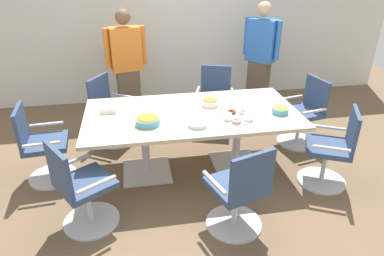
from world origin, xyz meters
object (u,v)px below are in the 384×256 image
at_px(plate_stack, 198,124).
at_px(conference_table, 192,122).
at_px(office_chair_0, 111,113).
at_px(office_chair_3, 239,194).
at_px(office_chair_5, 304,115).
at_px(office_chair_1, 42,148).
at_px(office_chair_6, 214,102).
at_px(snack_bowl_chips_orange, 148,120).
at_px(donut_platter, 238,116).
at_px(snack_bowl_chips_yellow, 280,110).
at_px(napkin_pile, 108,108).
at_px(person_standing_1, 260,56).
at_px(office_chair_4, 332,152).
at_px(snack_bowl_pretzels, 210,102).
at_px(person_standing_0, 127,65).
at_px(office_chair_2, 81,190).

bearing_deg(plate_stack, conference_table, 90.41).
bearing_deg(conference_table, office_chair_0, 136.84).
xyz_separation_m(office_chair_3, office_chair_5, (1.35, 1.48, 0.00)).
relative_size(office_chair_3, plate_stack, 4.39).
distance_m(office_chair_1, office_chair_6, 2.42).
xyz_separation_m(snack_bowl_chips_orange, donut_platter, (0.98, -0.01, -0.03)).
bearing_deg(snack_bowl_chips_yellow, donut_platter, -175.30).
xyz_separation_m(snack_bowl_chips_orange, snack_bowl_chips_yellow, (1.48, 0.03, -0.01)).
bearing_deg(office_chair_3, office_chair_1, 131.04).
bearing_deg(office_chair_6, napkin_pile, 48.61).
height_order(office_chair_5, plate_stack, office_chair_5).
distance_m(donut_platter, plate_stack, 0.47).
bearing_deg(office_chair_6, person_standing_1, -129.10).
distance_m(office_chair_1, office_chair_5, 3.31).
xyz_separation_m(conference_table, snack_bowl_chips_orange, (-0.51, -0.22, 0.18)).
height_order(office_chair_6, napkin_pile, office_chair_6).
distance_m(office_chair_3, snack_bowl_chips_yellow, 1.22).
height_order(office_chair_4, napkin_pile, office_chair_4).
bearing_deg(plate_stack, snack_bowl_pretzels, 64.26).
bearing_deg(person_standing_0, napkin_pile, 68.70).
bearing_deg(office_chair_3, office_chair_5, 29.78).
relative_size(office_chair_5, donut_platter, 2.66).
bearing_deg(snack_bowl_chips_yellow, conference_table, 168.57).
distance_m(snack_bowl_chips_yellow, donut_platter, 0.51).
relative_size(office_chair_5, snack_bowl_chips_orange, 3.52).
xyz_separation_m(office_chair_4, napkin_pile, (-2.40, 0.75, 0.38)).
distance_m(office_chair_0, person_standing_1, 2.50).
relative_size(person_standing_0, person_standing_1, 0.97).
relative_size(conference_table, office_chair_2, 2.64).
xyz_separation_m(office_chair_3, snack_bowl_chips_orange, (-0.76, 0.87, 0.40)).
height_order(office_chair_2, napkin_pile, office_chair_2).
relative_size(snack_bowl_pretzels, plate_stack, 0.97).
xyz_separation_m(office_chair_4, person_standing_0, (-2.17, 2.12, 0.46)).
relative_size(office_chair_3, snack_bowl_chips_orange, 3.52).
relative_size(office_chair_4, napkin_pile, 5.19).
bearing_deg(snack_bowl_chips_orange, donut_platter, -0.87).
bearing_deg(person_standing_1, office_chair_1, 72.14).
bearing_deg(napkin_pile, plate_stack, -30.02).
relative_size(office_chair_0, person_standing_0, 0.54).
bearing_deg(office_chair_2, conference_table, 91.72).
xyz_separation_m(office_chair_3, office_chair_6, (0.27, 2.14, 0.00)).
xyz_separation_m(office_chair_3, snack_bowl_chips_yellow, (0.72, 0.89, 0.39)).
distance_m(office_chair_3, plate_stack, 0.87).
bearing_deg(office_chair_1, snack_bowl_chips_orange, 70.86).
distance_m(office_chair_6, donut_platter, 1.34).
bearing_deg(donut_platter, person_standing_1, 63.59).
xyz_separation_m(office_chair_5, napkin_pile, (-2.52, -0.19, 0.38)).
bearing_deg(person_standing_0, person_standing_1, 169.25).
height_order(office_chair_5, donut_platter, office_chair_5).
relative_size(snack_bowl_pretzels, snack_bowl_chips_yellow, 1.09).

